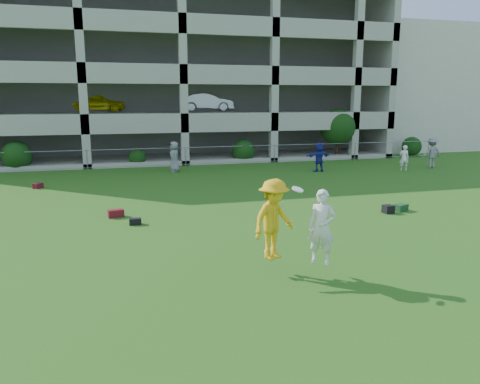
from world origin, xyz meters
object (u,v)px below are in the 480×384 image
object	(u,v)px
bystander_e	(404,158)
stucco_building	(416,90)
bystander_d	(319,157)
bystander_c	(174,157)
parking_garage	(167,75)
frisbee_contest	(284,221)
crate_d	(388,209)
bystander_f	(432,153)

from	to	relation	value
bystander_e	stucco_building	bearing A→B (deg)	-105.35
bystander_e	bystander_d	bearing A→B (deg)	10.07
bystander_c	bystander_d	world-z (taller)	bystander_c
bystander_e	parking_garage	size ratio (longest dim) A/B	0.05
bystander_e	frisbee_contest	bearing A→B (deg)	68.78
stucco_building	frisbee_contest	size ratio (longest dim) A/B	7.54
crate_d	bystander_e	bearing A→B (deg)	53.14
bystander_c	stucco_building	bearing A→B (deg)	109.93
parking_garage	bystander_d	bearing A→B (deg)	-61.39
bystander_c	frisbee_contest	size ratio (longest dim) A/B	0.84
stucco_building	crate_d	bearing A→B (deg)	-126.74
stucco_building	bystander_f	size ratio (longest dim) A/B	8.55
bystander_e	bystander_f	bearing A→B (deg)	-146.33
stucco_building	crate_d	xyz separation A→B (m)	(-17.61, -23.59, -4.85)
stucco_building	crate_d	world-z (taller)	stucco_building
stucco_building	bystander_f	distance (m)	16.86
stucco_building	bystander_e	size ratio (longest dim) A/B	10.60
bystander_d	bystander_c	bearing A→B (deg)	-22.66
bystander_d	crate_d	world-z (taller)	bystander_d
bystander_e	parking_garage	xyz separation A→B (m)	(-12.22, 14.19, 5.26)
bystander_c	crate_d	bearing A→B (deg)	22.28
bystander_e	bystander_f	world-z (taller)	bystander_f
stucco_building	bystander_e	xyz separation A→B (m)	(-10.78, -14.49, -4.25)
bystander_f	crate_d	world-z (taller)	bystander_f
stucco_building	crate_d	distance (m)	29.83
parking_garage	bystander_e	bearing A→B (deg)	-49.25
bystander_f	stucco_building	bearing A→B (deg)	-116.62
bystander_c	bystander_f	size ratio (longest dim) A/B	0.95
frisbee_contest	parking_garage	xyz separation A→B (m)	(0.59, 28.15, 4.66)
frisbee_contest	parking_garage	world-z (taller)	parking_garage
bystander_d	parking_garage	size ratio (longest dim) A/B	0.06
stucco_building	crate_d	size ratio (longest dim) A/B	45.71
bystander_f	bystander_c	bearing A→B (deg)	-4.79
bystander_d	crate_d	bearing A→B (deg)	71.53
bystander_e	crate_d	bearing A→B (deg)	74.46
bystander_d	crate_d	xyz separation A→B (m)	(-1.79, -10.10, -0.70)
bystander_c	bystander_f	world-z (taller)	bystander_f
frisbee_contest	parking_garage	distance (m)	28.54
stucco_building	bystander_d	bearing A→B (deg)	-139.55
bystander_d	crate_d	distance (m)	10.29
crate_d	bystander_c	bearing A→B (deg)	117.74
crate_d	frisbee_contest	world-z (taller)	frisbee_contest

